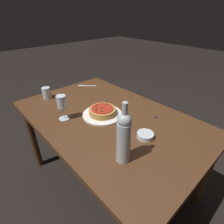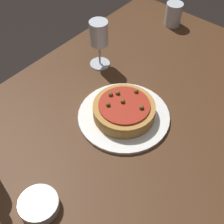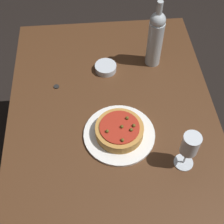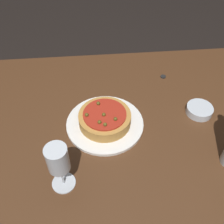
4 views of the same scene
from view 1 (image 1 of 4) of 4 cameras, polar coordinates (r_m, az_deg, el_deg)
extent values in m
plane|color=black|center=(1.78, -1.12, -21.68)|extent=(14.00, 14.00, 0.00)
cube|color=#4C2D19|center=(1.29, -1.44, -2.01)|extent=(1.41, 0.89, 0.03)
cylinder|color=#4C2D19|center=(1.84, -24.43, -7.78)|extent=(0.06, 0.06, 0.70)
cylinder|color=#4C2D19|center=(2.11, -4.93, 0.52)|extent=(0.06, 0.06, 0.70)
cylinder|color=#4C2D19|center=(1.54, 28.07, -17.76)|extent=(0.06, 0.06, 0.70)
cylinder|color=white|center=(1.29, -3.13, -0.79)|extent=(0.29, 0.29, 0.01)
cylinder|color=#BC843D|center=(1.27, -3.16, 0.26)|extent=(0.19, 0.19, 0.04)
cylinder|color=#A82819|center=(1.26, -3.19, 1.22)|extent=(0.16, 0.16, 0.01)
sphere|color=brown|center=(1.30, -2.06, 2.56)|extent=(0.01, 0.01, 0.01)
sphere|color=brown|center=(1.30, -5.18, 2.47)|extent=(0.01, 0.01, 0.01)
sphere|color=brown|center=(1.26, -3.61, 1.43)|extent=(0.01, 0.01, 0.01)
sphere|color=brown|center=(1.25, -5.36, 1.19)|extent=(0.01, 0.01, 0.01)
sphere|color=brown|center=(1.22, -3.33, 0.35)|extent=(0.01, 0.01, 0.01)
sphere|color=brown|center=(1.23, -5.29, 0.67)|extent=(0.01, 0.01, 0.01)
cylinder|color=silver|center=(1.29, -15.30, -2.03)|extent=(0.07, 0.07, 0.00)
cylinder|color=silver|center=(1.27, -15.59, -0.24)|extent=(0.01, 0.01, 0.09)
cylinder|color=silver|center=(1.23, -16.16, 3.29)|extent=(0.06, 0.06, 0.09)
cylinder|color=#B2BCC1|center=(0.87, 3.76, -9.89)|extent=(0.07, 0.07, 0.23)
sphere|color=#B2BCC1|center=(0.79, 4.08, -2.69)|extent=(0.07, 0.07, 0.07)
cylinder|color=#B2BCC1|center=(0.76, 4.22, 0.66)|extent=(0.03, 0.03, 0.07)
cylinder|color=silver|center=(1.62, -20.60, 5.86)|extent=(0.07, 0.07, 0.10)
cylinder|color=silver|center=(1.09, 10.81, -7.48)|extent=(0.10, 0.10, 0.03)
cube|color=beige|center=(1.80, -7.27, 8.50)|extent=(0.10, 0.10, 0.00)
cube|color=beige|center=(1.82, -10.13, 8.48)|extent=(0.06, 0.06, 0.00)
cylinder|color=black|center=(1.30, 14.01, -1.67)|extent=(0.02, 0.02, 0.01)
camera|label=2|loc=(1.13, 35.31, 29.98)|focal=50.00mm
camera|label=3|loc=(1.77, -20.86, 42.26)|focal=50.00mm
camera|label=4|loc=(0.89, -46.35, 27.31)|focal=42.00mm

